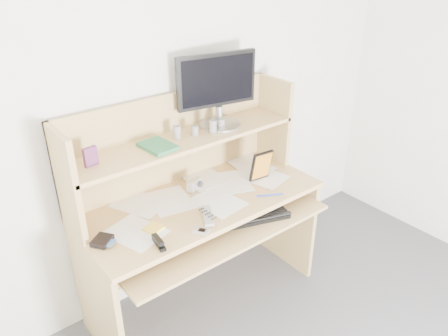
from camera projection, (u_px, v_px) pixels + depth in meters
back_wall at (167, 101)px, 2.47m from camera, size 3.60×0.04×2.50m
desk at (194, 202)px, 2.56m from camera, size 1.40×0.70×1.30m
paper_clutter at (202, 199)px, 2.48m from camera, size 1.32×0.54×0.01m
keyboard at (248, 216)px, 2.48m from camera, size 0.49×0.31×0.03m
tv_remote at (208, 216)px, 2.31m from camera, size 0.13×0.18×0.02m
flip_phone at (201, 230)px, 2.19m from camera, size 0.08×0.10×0.02m
stapler at (159, 242)px, 2.09m from camera, size 0.05×0.12×0.04m
wallet at (102, 241)px, 2.11m from camera, size 0.13×0.12×0.02m
sticky_note_pad at (153, 228)px, 2.22m from camera, size 0.11×0.11×0.01m
digital_camera at (194, 184)px, 2.56m from camera, size 0.11×0.07×0.06m
game_case at (261, 166)px, 2.63m from camera, size 0.14×0.03×0.19m
blue_pen at (270, 195)px, 2.50m from camera, size 0.14×0.09×0.01m
card_box at (90, 156)px, 2.11m from camera, size 0.07×0.03×0.10m
shelf_book at (158, 146)px, 2.31m from camera, size 0.16×0.21×0.02m
chip_stack_a at (195, 130)px, 2.46m from camera, size 0.05×0.05×0.05m
chip_stack_b at (177, 132)px, 2.41m from camera, size 0.05×0.05×0.07m
chip_stack_c at (221, 124)px, 2.55m from camera, size 0.05×0.05×0.06m
chip_stack_d at (213, 126)px, 2.48m from camera, size 0.05×0.05×0.08m
monitor at (217, 88)px, 2.50m from camera, size 0.49×0.25×0.43m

